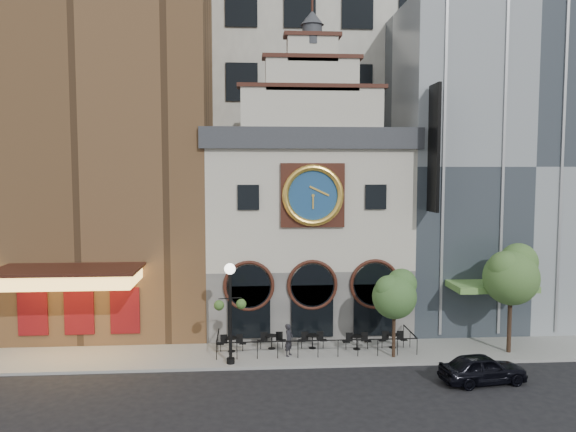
% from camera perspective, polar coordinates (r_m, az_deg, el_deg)
% --- Properties ---
extents(ground, '(120.00, 120.00, 0.00)m').
position_cam_1_polar(ground, '(29.33, 3.37, -15.18)').
color(ground, black).
rests_on(ground, ground).
extents(sidewalk, '(44.00, 5.00, 0.15)m').
position_cam_1_polar(sidewalk, '(31.65, 2.76, -13.52)').
color(sidewalk, gray).
rests_on(sidewalk, ground).
extents(clock_building, '(12.60, 8.78, 18.65)m').
position_cam_1_polar(clock_building, '(35.51, 1.78, -0.60)').
color(clock_building, '#605E5B').
rests_on(clock_building, ground).
extents(theater_building, '(14.00, 15.60, 25.00)m').
position_cam_1_polar(theater_building, '(38.55, -18.37, 8.38)').
color(theater_building, brown).
rests_on(theater_building, ground).
extents(retail_building, '(14.00, 14.40, 20.00)m').
position_cam_1_polar(retail_building, '(40.87, 19.96, 4.67)').
color(retail_building, gray).
rests_on(retail_building, ground).
extents(office_tower, '(20.00, 16.00, 40.00)m').
position_cam_1_polar(office_tower, '(48.53, 0.28, 16.63)').
color(office_tower, beige).
rests_on(office_tower, ground).
extents(cafe_railing, '(10.60, 2.60, 0.90)m').
position_cam_1_polar(cafe_railing, '(31.49, 2.77, -12.61)').
color(cafe_railing, black).
rests_on(cafe_railing, sidewalk).
extents(bistro_0, '(1.58, 0.68, 0.90)m').
position_cam_1_polar(bistro_0, '(31.27, -5.75, -12.73)').
color(bistro_0, black).
rests_on(bistro_0, sidewalk).
extents(bistro_1, '(1.58, 0.68, 0.90)m').
position_cam_1_polar(bistro_1, '(31.59, -1.67, -12.53)').
color(bistro_1, black).
rests_on(bistro_1, sidewalk).
extents(bistro_2, '(1.58, 0.68, 0.90)m').
position_cam_1_polar(bistro_2, '(31.67, 2.49, -12.48)').
color(bistro_2, black).
rests_on(bistro_2, sidewalk).
extents(bistro_3, '(1.58, 0.68, 0.90)m').
position_cam_1_polar(bistro_3, '(31.69, 7.01, -12.50)').
color(bistro_3, black).
rests_on(bistro_3, sidewalk).
extents(bistro_4, '(1.58, 0.68, 0.90)m').
position_cam_1_polar(bistro_4, '(32.26, 10.59, -12.24)').
color(bistro_4, black).
rests_on(bistro_4, sidewalk).
extents(car_right, '(4.25, 2.17, 1.38)m').
position_cam_1_polar(car_right, '(28.69, 19.18, -14.43)').
color(car_right, black).
rests_on(car_right, ground).
extents(pedestrian, '(0.66, 0.74, 1.71)m').
position_cam_1_polar(pedestrian, '(30.35, 0.09, -12.47)').
color(pedestrian, black).
rests_on(pedestrian, sidewalk).
extents(lamppost, '(1.63, 0.72, 5.15)m').
position_cam_1_polar(lamppost, '(28.73, -5.90, -8.67)').
color(lamppost, black).
rests_on(lamppost, sidewalk).
extents(tree_left, '(2.41, 2.32, 4.64)m').
position_cam_1_polar(tree_left, '(30.10, 10.82, -7.70)').
color(tree_left, '#382619').
rests_on(tree_left, sidewalk).
extents(tree_right, '(3.05, 2.94, 5.88)m').
position_cam_1_polar(tree_right, '(32.45, 21.77, -5.41)').
color(tree_right, '#382619').
rests_on(tree_right, sidewalk).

